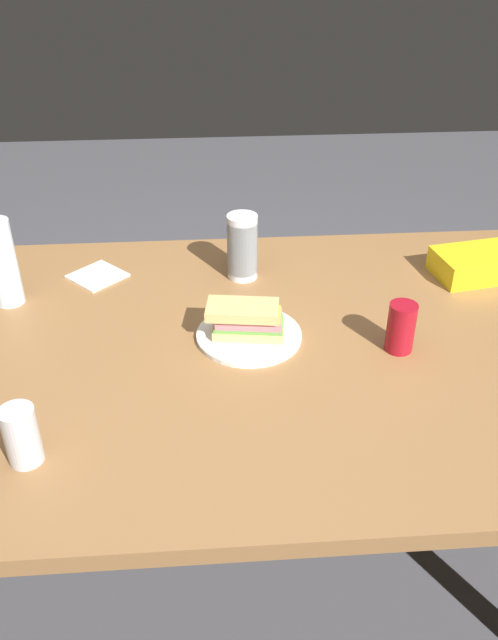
% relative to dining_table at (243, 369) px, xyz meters
% --- Properties ---
extents(ground_plane, '(8.00, 8.00, 0.00)m').
position_rel_dining_table_xyz_m(ground_plane, '(0.00, 0.00, -0.67)').
color(ground_plane, '#4C4C51').
extents(dining_table, '(1.74, 1.16, 0.75)m').
position_rel_dining_table_xyz_m(dining_table, '(0.00, 0.00, 0.00)').
color(dining_table, olive).
rests_on(dining_table, ground_plane).
extents(paper_plate, '(0.26, 0.26, 0.01)m').
position_rel_dining_table_xyz_m(paper_plate, '(-0.02, -0.03, 0.08)').
color(paper_plate, white).
rests_on(paper_plate, dining_table).
extents(sandwich, '(0.19, 0.12, 0.08)m').
position_rel_dining_table_xyz_m(sandwich, '(-0.01, -0.03, 0.13)').
color(sandwich, '#DBB26B').
rests_on(sandwich, paper_plate).
extents(soda_can_red, '(0.07, 0.07, 0.12)m').
position_rel_dining_table_xyz_m(soda_can_red, '(-0.36, 0.04, 0.14)').
color(soda_can_red, maroon).
rests_on(soda_can_red, dining_table).
extents(chip_bag, '(0.25, 0.19, 0.07)m').
position_rel_dining_table_xyz_m(chip_bag, '(-0.68, -0.29, 0.11)').
color(chip_bag, yellow).
rests_on(chip_bag, dining_table).
extents(water_bottle_tall, '(0.07, 0.07, 0.25)m').
position_rel_dining_table_xyz_m(water_bottle_tall, '(0.60, -0.24, 0.19)').
color(water_bottle_tall, silver).
rests_on(water_bottle_tall, dining_table).
extents(plastic_cup_stack, '(0.08, 0.08, 0.18)m').
position_rel_dining_table_xyz_m(plastic_cup_stack, '(-0.02, -0.34, 0.17)').
color(plastic_cup_stack, silver).
rests_on(plastic_cup_stack, dining_table).
extents(soda_can_silver, '(0.07, 0.07, 0.12)m').
position_rel_dining_table_xyz_m(soda_can_silver, '(0.44, 0.35, 0.14)').
color(soda_can_silver, silver).
rests_on(soda_can_silver, dining_table).
extents(paper_napkin, '(0.18, 0.18, 0.01)m').
position_rel_dining_table_xyz_m(paper_napkin, '(0.39, -0.36, 0.08)').
color(paper_napkin, white).
rests_on(paper_napkin, dining_table).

